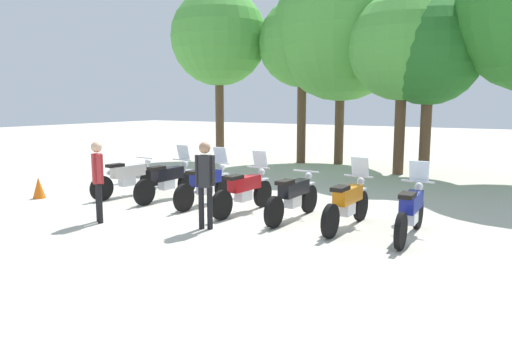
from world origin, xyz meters
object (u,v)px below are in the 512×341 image
person_1 (98,176)px  tree_2 (342,31)px  motorcycle_1 (168,180)px  traffic_cone (39,188)px  motorcycle_0 (128,177)px  tree_3 (403,47)px  tree_4 (429,53)px  tree_1 (302,43)px  motorcycle_6 (411,210)px  tree_0 (219,38)px  person_0 (205,178)px  motorcycle_2 (206,184)px  motorcycle_4 (293,196)px  motorcycle_3 (244,190)px  motorcycle_5 (348,203)px

person_1 → tree_2: tree_2 is taller
motorcycle_1 → traffic_cone: 3.40m
motorcycle_0 → tree_2: size_ratio=0.28×
tree_3 → tree_4: size_ratio=1.05×
motorcycle_1 → tree_1: 9.49m
motorcycle_6 → tree_4: size_ratio=0.38×
tree_1 → traffic_cone: size_ratio=11.97×
tree_0 → traffic_cone: bearing=-85.8°
person_0 → tree_1: 11.30m
person_1 → tree_2: (0.85, 11.39, 4.22)m
motorcycle_1 → tree_4: size_ratio=0.38×
motorcycle_0 → motorcycle_2: 2.46m
person_1 → tree_3: bearing=12.2°
motorcycle_2 → motorcycle_4: motorcycle_2 is taller
motorcycle_6 → motorcycle_2: bearing=84.6°
motorcycle_2 → motorcycle_1: bearing=89.2°
tree_0 → tree_3: bearing=-0.9°
motorcycle_3 → person_1: 3.15m
tree_2 → traffic_cone: (-4.18, -10.48, -4.93)m
tree_1 → tree_4: size_ratio=1.13×
tree_2 → tree_1: bearing=-164.3°
motorcycle_0 → tree_4: size_ratio=0.37×
motorcycle_2 → motorcycle_3: bearing=-98.4°
motorcycle_2 → person_0: 2.26m
motorcycle_3 → motorcycle_2: bearing=85.0°
motorcycle_6 → person_1: person_1 is taller
tree_1 → tree_3: (4.23, -1.08, -0.48)m
motorcycle_3 → motorcycle_4: size_ratio=1.00×
motorcycle_3 → motorcycle_6: same height
motorcycle_2 → person_1: bearing=160.7°
motorcycle_3 → motorcycle_4: (1.23, 0.00, -0.01)m
person_1 → tree_1: 11.64m
motorcycle_2 → traffic_cone: motorcycle_2 is taller
motorcycle_2 → motorcycle_6: bearing=-93.0°
motorcycle_0 → motorcycle_5: motorcycle_5 is taller
motorcycle_2 → tree_2: bearing=0.8°
motorcycle_0 → tree_3: tree_3 is taller
motorcycle_2 → motorcycle_5: (3.69, -0.28, 0.00)m
person_0 → motorcycle_6: bearing=89.2°
motorcycle_1 → motorcycle_5: same height
motorcycle_4 → tree_4: tree_4 is taller
motorcycle_3 → motorcycle_6: 3.69m
motorcycle_4 → person_0: bearing=146.1°
tree_3 → person_1: bearing=-110.0°
tree_0 → motorcycle_0: bearing=-72.5°
motorcycle_4 → tree_3: tree_3 is taller
motorcycle_0 → tree_4: tree_4 is taller
tree_1 → motorcycle_0: bearing=-96.2°
motorcycle_5 → person_0: size_ratio=1.27×
person_1 → tree_1: size_ratio=0.26×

